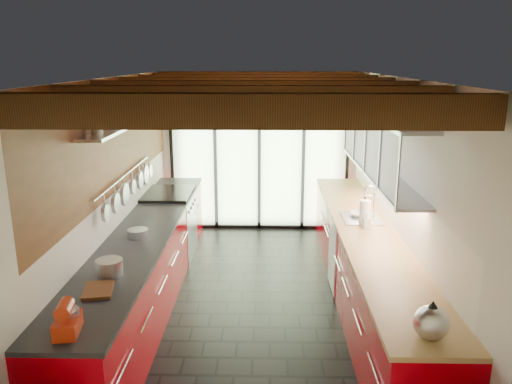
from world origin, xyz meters
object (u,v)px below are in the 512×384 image
stand_mixer (67,320)px  bowl (360,215)px  paper_towel (365,213)px  soap_bottle (367,221)px  kettle (431,321)px

stand_mixer → bowl: 3.72m
paper_towel → soap_bottle: paper_towel is taller
kettle → bowl: size_ratio=1.41×
kettle → bowl: 2.73m
stand_mixer → kettle: size_ratio=0.89×
bowl → stand_mixer: bearing=-133.0°
paper_towel → soap_bottle: 0.14m
stand_mixer → paper_towel: (2.54, 2.44, 0.05)m
paper_towel → stand_mixer: bearing=-136.2°
stand_mixer → soap_bottle: bearing=42.2°
stand_mixer → soap_bottle: (2.54, 2.31, -0.01)m
kettle → soap_bottle: bearing=90.0°
bowl → kettle: bearing=-90.0°
paper_towel → bowl: size_ratio=1.45×
soap_bottle → bowl: size_ratio=0.76×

